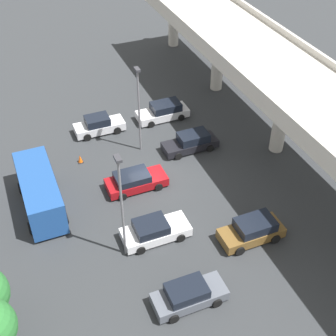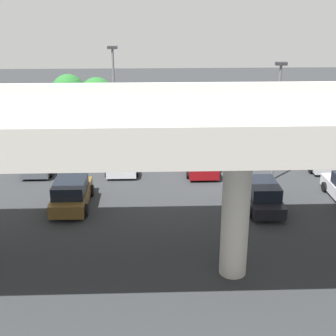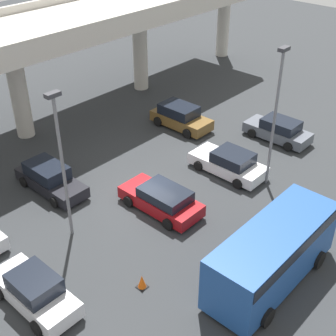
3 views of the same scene
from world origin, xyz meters
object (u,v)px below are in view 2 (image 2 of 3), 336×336
at_px(tree_front_left, 97,95).
at_px(traffic_cone, 258,150).
at_px(parked_car_3, 123,159).
at_px(shuttle_bus, 199,120).
at_px(parked_car_2, 201,161).
at_px(lamp_post_mid_lot, 277,113).
at_px(parked_car_4, 71,194).
at_px(lamp_post_near_aisle, 114,95).
at_px(parked_car_1, 262,194).
at_px(tree_front_centre, 69,91).
at_px(parked_car_6, 318,156).
at_px(parked_car_5, 41,160).

height_order(tree_front_left, traffic_cone, tree_front_left).
relative_size(parked_car_3, shuttle_bus, 0.65).
bearing_deg(parked_car_2, traffic_cone, 124.03).
xyz_separation_m(lamp_post_mid_lot, tree_front_left, (12.87, -13.77, -1.54)).
bearing_deg(parked_car_4, lamp_post_near_aisle, -13.46).
bearing_deg(parked_car_3, parked_car_1, 51.71).
bearing_deg(parked_car_2, lamp_post_mid_lot, 65.46).
xyz_separation_m(parked_car_1, shuttle_bus, (2.34, -13.21, 0.98)).
height_order(parked_car_4, tree_front_centre, tree_front_centre).
xyz_separation_m(parked_car_2, shuttle_bus, (-0.55, -7.12, 1.03)).
relative_size(parked_car_3, tree_front_left, 1.03).
relative_size(parked_car_6, traffic_cone, 6.40).
bearing_deg(tree_front_left, parked_car_4, 90.80).
distance_m(lamp_post_mid_lot, tree_front_centre, 20.54).
bearing_deg(traffic_cone, lamp_post_mid_lot, 87.54).
bearing_deg(lamp_post_mid_lot, lamp_post_near_aisle, -24.74).
distance_m(parked_car_5, lamp_post_mid_lot, 16.36).
bearing_deg(shuttle_bus, parked_car_6, -40.02).
bearing_deg(lamp_post_mid_lot, parked_car_3, -14.46).
xyz_separation_m(lamp_post_mid_lot, traffic_cone, (-0.23, -5.27, -4.22)).
distance_m(tree_front_centre, traffic_cone, 17.94).
xyz_separation_m(parked_car_4, shuttle_bus, (-8.65, -12.81, 0.92)).
distance_m(parked_car_1, traffic_cone, 9.49).
xyz_separation_m(parked_car_6, lamp_post_mid_lot, (3.89, 2.58, 3.81)).
distance_m(parked_car_1, shuttle_bus, 13.46).
distance_m(parked_car_4, tree_front_centre, 17.60).
bearing_deg(tree_front_left, tree_front_centre, 4.46).
bearing_deg(parked_car_5, tree_front_centre, 178.32).
xyz_separation_m(parked_car_5, traffic_cone, (-15.93, -2.71, -0.38)).
height_order(parked_car_2, parked_car_3, parked_car_3).
relative_size(parked_car_4, shuttle_bus, 0.62).
height_order(parked_car_1, tree_front_left, tree_front_left).
bearing_deg(parked_car_3, lamp_post_near_aisle, -165.34).
xyz_separation_m(lamp_post_mid_lot, tree_front_centre, (15.38, -13.58, -1.15)).
height_order(parked_car_6, lamp_post_mid_lot, lamp_post_mid_lot).
distance_m(lamp_post_mid_lot, tree_front_left, 18.91).
distance_m(parked_car_2, tree_front_left, 14.56).
xyz_separation_m(parked_car_5, lamp_post_near_aisle, (-5.10, -2.31, 4.09)).
bearing_deg(tree_front_left, parked_car_2, 125.50).
relative_size(parked_car_4, parked_car_6, 1.00).
distance_m(parked_car_2, tree_front_centre, 16.05).
height_order(parked_car_6, traffic_cone, parked_car_6).
bearing_deg(tree_front_left, parked_car_5, 75.84).
distance_m(parked_car_2, parked_car_4, 9.90).
bearing_deg(shuttle_bus, parked_car_3, -132.30).
bearing_deg(parked_car_2, parked_car_4, -54.96).
xyz_separation_m(parked_car_1, tree_front_centre, (13.74, -17.60, 2.66)).
xyz_separation_m(parked_car_6, tree_front_centre, (19.27, -10.99, 2.65)).
xyz_separation_m(parked_car_3, tree_front_centre, (5.38, -11.00, 2.70)).
bearing_deg(parked_car_4, parked_car_2, -54.96).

